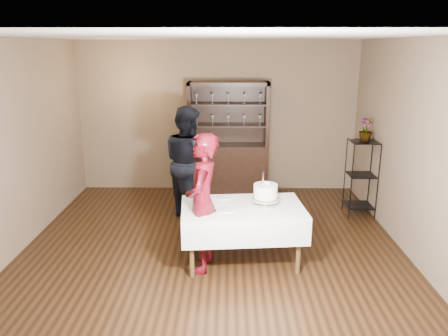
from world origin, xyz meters
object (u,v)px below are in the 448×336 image
Objects in this scene: man at (188,162)px; potted_plant at (366,130)px; plant_etagere at (361,175)px; cake at (265,193)px; cake_table at (242,219)px; china_hutch at (228,157)px; woman at (202,203)px.

man is 2.75m from potted_plant.
plant_etagere is 2.32m from cake.
cake is at bearing -2.59° from cake_table.
china_hutch reaches higher than cake.
potted_plant reaches higher than plant_etagere.
china_hutch is 1.15× the size of man.
china_hutch reaches higher than man.
woman reaches higher than cake_table.
plant_etagere is at bearing 40.36° from cake_table.
cake_table is at bearing -139.46° from potted_plant.
potted_plant reaches higher than cake.
cake reaches higher than cake_table.
cake is (0.74, 0.15, 0.08)m from woman.
plant_etagere is (2.08, -1.05, -0.01)m from china_hutch.
china_hutch is 2.85m from woman.
man is at bearing -162.26° from woman.
potted_plant is (2.39, 1.80, 0.53)m from woman.
man reaches higher than potted_plant.
plant_etagere is at bearing -121.20° from man.
cake_table is at bearing -139.64° from plant_etagere.
potted_plant is (0.01, 0.02, 0.71)m from plant_etagere.
man is (-0.61, -1.13, 0.20)m from china_hutch.
china_hutch is at bearing 153.80° from potted_plant.
potted_plant is (2.09, -1.03, 0.70)m from china_hutch.
china_hutch reaches higher than plant_etagere.
man is (-0.32, 1.70, 0.04)m from woman.
cake_table is 0.44m from cake.
cake is (0.45, -2.68, 0.24)m from china_hutch.
china_hutch is 5.70× the size of potted_plant.
potted_plant is at bearing -26.20° from china_hutch.
woman is 3.78× the size of cake.
plant_etagere is 2.97m from woman.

